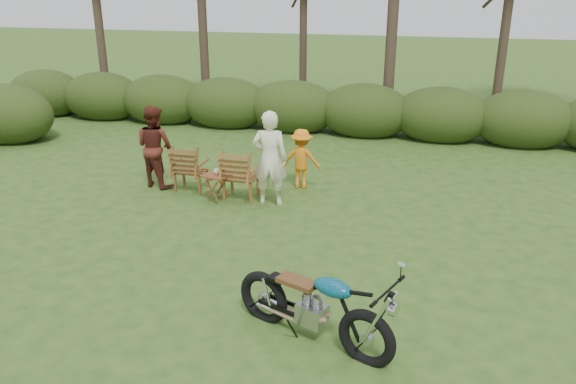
% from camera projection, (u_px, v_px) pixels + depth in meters
% --- Properties ---
extents(ground, '(80.00, 80.00, 0.00)m').
position_uv_depth(ground, '(270.00, 305.00, 7.23)').
color(ground, '#284617').
rests_on(ground, ground).
extents(motorcycle, '(2.13, 1.43, 1.14)m').
position_uv_depth(motorcycle, '(312.00, 338.00, 6.56)').
color(motorcycle, '#0D83B1').
rests_on(motorcycle, ground).
extents(lawn_chair_right, '(0.69, 0.69, 0.98)m').
position_uv_depth(lawn_chair_right, '(242.00, 198.00, 10.81)').
color(lawn_chair_right, brown).
rests_on(lawn_chair_right, ground).
extents(lawn_chair_left, '(0.67, 0.67, 0.94)m').
position_uv_depth(lawn_chair_left, '(192.00, 190.00, 11.25)').
color(lawn_chair_left, brown).
rests_on(lawn_chair_left, ground).
extents(side_table, '(0.59, 0.54, 0.52)m').
position_uv_depth(side_table, '(217.00, 188.00, 10.61)').
color(side_table, brown).
rests_on(side_table, ground).
extents(cup, '(0.16, 0.16, 0.10)m').
position_uv_depth(cup, '(217.00, 172.00, 10.53)').
color(cup, beige).
rests_on(cup, side_table).
extents(adult_a, '(0.69, 0.49, 1.79)m').
position_uv_depth(adult_a, '(270.00, 204.00, 10.51)').
color(adult_a, '#F8F1CC').
rests_on(adult_a, ground).
extents(adult_b, '(0.95, 0.84, 1.65)m').
position_uv_depth(adult_b, '(158.00, 185.00, 11.50)').
color(adult_b, '#541F18').
rests_on(adult_b, ground).
extents(child, '(0.80, 0.49, 1.21)m').
position_uv_depth(child, '(301.00, 188.00, 11.37)').
color(child, orange).
rests_on(child, ground).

